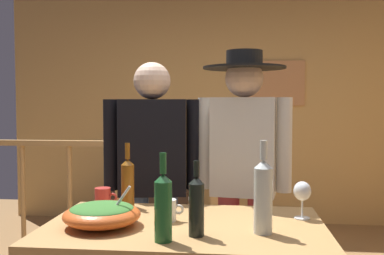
% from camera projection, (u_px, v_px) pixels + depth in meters
% --- Properties ---
extents(back_wall, '(5.10, 0.10, 2.78)m').
position_uv_depth(back_wall, '(228.00, 102.00, 5.07)').
color(back_wall, tan).
rests_on(back_wall, ground_plane).
extents(framed_picture, '(0.66, 0.03, 0.50)m').
position_uv_depth(framed_picture, '(275.00, 83.00, 4.94)').
color(framed_picture, '#C0804D').
extents(stair_railing, '(2.33, 0.10, 1.08)m').
position_uv_depth(stair_railing, '(136.00, 184.00, 3.92)').
color(stair_railing, '#B2844C').
rests_on(stair_railing, ground_plane).
extents(tv_console, '(0.90, 0.40, 0.42)m').
position_uv_depth(tv_console, '(149.00, 207.00, 4.87)').
color(tv_console, '#38281E').
rests_on(tv_console, ground_plane).
extents(flat_screen_tv, '(0.56, 0.12, 0.42)m').
position_uv_depth(flat_screen_tv, '(148.00, 167.00, 4.81)').
color(flat_screen_tv, black).
rests_on(flat_screen_tv, tv_console).
extents(serving_table, '(1.28, 0.78, 0.82)m').
position_uv_depth(serving_table, '(185.00, 242.00, 2.01)').
color(serving_table, '#B2844C').
rests_on(serving_table, ground_plane).
extents(salad_bowl, '(0.35, 0.35, 0.19)m').
position_uv_depth(salad_bowl, '(102.00, 214.00, 1.96)').
color(salad_bowl, '#DB5B23').
rests_on(salad_bowl, serving_table).
extents(wine_glass, '(0.08, 0.08, 0.18)m').
position_uv_depth(wine_glass, '(302.00, 193.00, 2.09)').
color(wine_glass, silver).
rests_on(wine_glass, serving_table).
extents(wine_bottle_clear, '(0.08, 0.08, 0.40)m').
position_uv_depth(wine_bottle_clear, '(263.00, 195.00, 1.85)').
color(wine_bottle_clear, silver).
rests_on(wine_bottle_clear, serving_table).
extents(wine_bottle_green, '(0.07, 0.07, 0.36)m').
position_uv_depth(wine_bottle_green, '(163.00, 206.00, 1.74)').
color(wine_bottle_green, '#1E5628').
rests_on(wine_bottle_green, serving_table).
extents(wine_bottle_dark, '(0.07, 0.07, 0.32)m').
position_uv_depth(wine_bottle_dark, '(196.00, 205.00, 1.81)').
color(wine_bottle_dark, black).
rests_on(wine_bottle_dark, serving_table).
extents(wine_bottle_amber, '(0.07, 0.07, 0.34)m').
position_uv_depth(wine_bottle_amber, '(128.00, 182.00, 2.33)').
color(wine_bottle_amber, brown).
rests_on(wine_bottle_amber, serving_table).
extents(mug_white, '(0.12, 0.08, 0.10)m').
position_uv_depth(mug_white, '(168.00, 210.00, 2.05)').
color(mug_white, white).
rests_on(mug_white, serving_table).
extents(mug_red, '(0.12, 0.08, 0.11)m').
position_uv_depth(mug_red, '(103.00, 198.00, 2.29)').
color(mug_red, '#B7332D').
rests_on(mug_red, serving_table).
extents(person_standing_left, '(0.59, 0.28, 1.62)m').
position_uv_depth(person_standing_left, '(153.00, 171.00, 2.67)').
color(person_standing_left, '#3D5684').
rests_on(person_standing_left, ground_plane).
extents(person_standing_right, '(0.56, 0.49, 1.68)m').
position_uv_depth(person_standing_right, '(244.00, 164.00, 2.61)').
color(person_standing_right, '#9E3842').
rests_on(person_standing_right, ground_plane).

